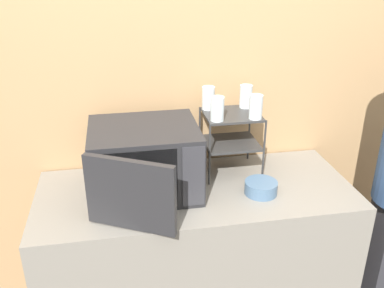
% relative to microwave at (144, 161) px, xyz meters
% --- Properties ---
extents(wall_back, '(8.00, 0.06, 2.60)m').
position_rel_microwave_xyz_m(wall_back, '(0.25, 0.34, 0.24)').
color(wall_back, tan).
rests_on(wall_back, ground_plane).
extents(counter, '(1.56, 0.65, 0.90)m').
position_rel_microwave_xyz_m(counter, '(0.25, -0.02, -0.62)').
color(counter, gray).
rests_on(counter, ground_plane).
extents(microwave, '(0.52, 0.64, 0.33)m').
position_rel_microwave_xyz_m(microwave, '(0.00, 0.00, 0.00)').
color(microwave, '#262628').
rests_on(microwave, counter).
extents(dish_rack, '(0.29, 0.26, 0.33)m').
position_rel_microwave_xyz_m(dish_rack, '(0.46, 0.14, 0.07)').
color(dish_rack, '#333333').
rests_on(dish_rack, counter).
extents(glass_front_left, '(0.07, 0.07, 0.12)m').
position_rel_microwave_xyz_m(glass_front_left, '(0.36, 0.06, 0.22)').
color(glass_front_left, silver).
rests_on(glass_front_left, dish_rack).
extents(glass_back_right, '(0.07, 0.07, 0.12)m').
position_rel_microwave_xyz_m(glass_back_right, '(0.56, 0.22, 0.22)').
color(glass_back_right, silver).
rests_on(glass_back_right, dish_rack).
extents(glass_front_right, '(0.07, 0.07, 0.12)m').
position_rel_microwave_xyz_m(glass_front_right, '(0.56, 0.05, 0.22)').
color(glass_front_right, silver).
rests_on(glass_front_right, dish_rack).
extents(glass_back_left, '(0.07, 0.07, 0.12)m').
position_rel_microwave_xyz_m(glass_back_left, '(0.36, 0.22, 0.22)').
color(glass_back_left, silver).
rests_on(glass_back_left, dish_rack).
extents(bowl, '(0.16, 0.16, 0.06)m').
position_rel_microwave_xyz_m(bowl, '(0.55, -0.12, -0.14)').
color(bowl, slate).
rests_on(bowl, counter).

